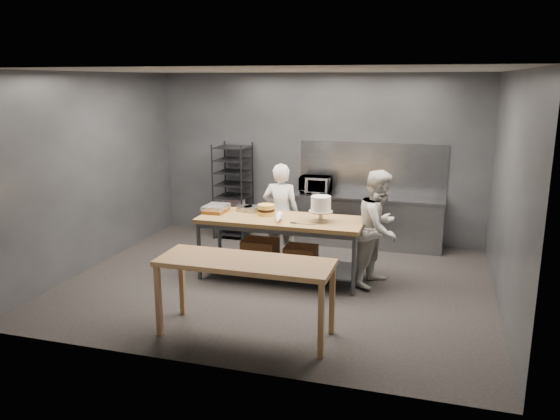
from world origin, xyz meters
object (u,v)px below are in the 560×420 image
chef_right (379,228)px  frosted_cake_stand (321,205)px  speed_rack (233,191)px  layer_cake (266,210)px  near_counter (245,267)px  chef_behind (281,213)px  microwave (316,185)px  work_table (279,241)px

chef_right → frosted_cake_stand: chef_right is taller
speed_rack → layer_cake: bearing=-55.8°
near_counter → chef_behind: size_ratio=1.24×
near_counter → speed_rack: 4.13m
chef_right → frosted_cake_stand: bearing=123.0°
microwave → chef_behind: bearing=-102.0°
chef_right → microwave: size_ratio=3.07×
work_table → microwave: bearing=87.6°
speed_rack → frosted_cake_stand: speed_rack is taller
near_counter → layer_cake: (-0.39, 2.00, 0.19)m
near_counter → work_table: bearing=94.7°
microwave → layer_cake: 1.91m
work_table → chef_behind: (-0.19, 0.71, 0.23)m
near_counter → microwave: microwave is taller
chef_behind → speed_rack: bearing=-46.2°
work_table → layer_cake: (-0.24, 0.11, 0.43)m
speed_rack → near_counter: bearing=-66.9°
speed_rack → frosted_cake_stand: size_ratio=4.77×
frosted_cake_stand → chef_behind: bearing=137.1°
work_table → chef_right: chef_right is taller
chef_right → work_table: bearing=115.1°
chef_behind → layer_cake: bearing=82.4°
work_table → layer_cake: 0.50m
chef_right → layer_cake: size_ratio=6.59×
work_table → speed_rack: bearing=127.5°
chef_behind → near_counter: bearing=94.5°
work_table → near_counter: size_ratio=1.20×
frosted_cake_stand → chef_right: bearing=14.5°
speed_rack → layer_cake: 2.19m
near_counter → chef_behind: 2.62m
near_counter → speed_rack: size_ratio=1.14×
microwave → layer_cake: size_ratio=2.15×
near_counter → chef_right: size_ratio=1.20×
frosted_cake_stand → layer_cake: size_ratio=1.45×
work_table → frosted_cake_stand: 0.85m
work_table → frosted_cake_stand: frosted_cake_stand is taller
work_table → chef_behind: bearing=104.7°
work_table → near_counter: work_table is taller
speed_rack → microwave: speed_rack is taller
speed_rack → layer_cake: (1.23, -1.80, 0.14)m
speed_rack → layer_cake: size_ratio=6.93×
microwave → frosted_cake_stand: (0.54, -2.03, 0.11)m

